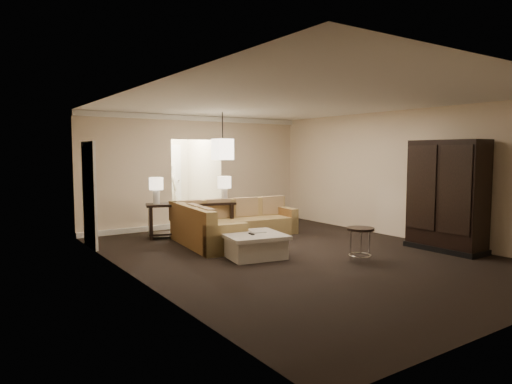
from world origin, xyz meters
TOP-DOWN VIEW (x-y plane):
  - ground at (0.00, 0.00)m, footprint 8.00×8.00m
  - wall_back at (0.00, 4.00)m, footprint 6.00×0.04m
  - wall_left at (-3.00, 0.00)m, footprint 0.04×8.00m
  - wall_right at (3.00, 0.00)m, footprint 0.04×8.00m
  - ceiling at (0.00, 0.00)m, footprint 6.00×8.00m
  - crown_molding at (0.00, 3.95)m, footprint 6.00×0.10m
  - baseboard at (0.00, 3.95)m, footprint 6.00×0.10m
  - side_door at (-2.97, 2.80)m, footprint 0.05×0.90m
  - foyer at (0.00, 5.34)m, footprint 1.44×2.02m
  - sectional_sofa at (-0.32, 1.94)m, footprint 3.01×2.31m
  - coffee_table at (-0.76, 0.31)m, footprint 1.22×1.22m
  - console_table at (-0.80, 2.72)m, footprint 2.01×1.02m
  - armoire at (2.59, -1.32)m, footprint 0.63×1.47m
  - drink_table at (0.58, -1.02)m, footprint 0.47×0.47m
  - table_lamp_left at (-1.52, 2.95)m, footprint 0.30×0.30m
  - table_lamp_right at (-0.08, 2.49)m, footprint 0.30×0.30m
  - pendant_light at (0.00, 2.70)m, footprint 0.38×0.38m
  - person at (-0.15, 5.60)m, footprint 0.74×0.58m

SIDE VIEW (x-z plane):
  - ground at x=0.00m, z-range 0.00..0.00m
  - baseboard at x=0.00m, z-range 0.00..0.12m
  - coffee_table at x=-0.76m, z-range 0.00..0.44m
  - sectional_sofa at x=-0.32m, z-range -0.08..0.75m
  - drink_table at x=0.58m, z-range 0.13..0.72m
  - console_table at x=-0.80m, z-range 0.07..0.83m
  - person at x=-0.15m, z-range 0.00..1.80m
  - armoire at x=2.59m, z-range -0.04..2.07m
  - side_door at x=-2.97m, z-range 0.00..2.10m
  - table_lamp_left at x=-1.52m, z-range 0.86..1.44m
  - table_lamp_right at x=-0.08m, z-range 0.86..1.44m
  - foyer at x=0.00m, z-range -0.10..2.70m
  - wall_back at x=0.00m, z-range 0.00..2.80m
  - wall_left at x=-3.00m, z-range 0.00..2.80m
  - wall_right at x=3.00m, z-range 0.00..2.80m
  - pendant_light at x=0.00m, z-range 1.41..2.50m
  - crown_molding at x=0.00m, z-range 2.67..2.79m
  - ceiling at x=0.00m, z-range 2.79..2.81m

